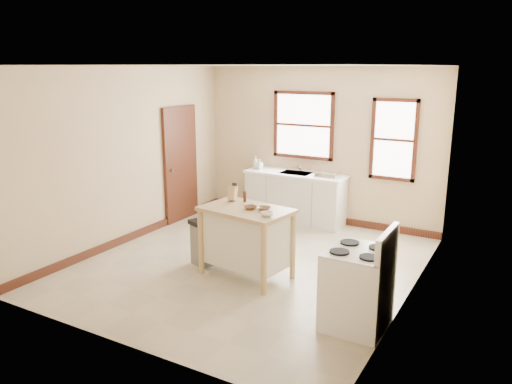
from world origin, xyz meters
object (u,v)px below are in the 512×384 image
soap_bottle_a (255,162)px  knife_block (233,194)px  bowl_c (267,214)px  dish_rack (328,174)px  gas_stove (358,277)px  soap_bottle_b (260,164)px  bowl_a (250,208)px  pepper_grinder (245,197)px  kitchen_island (246,242)px  trash_bin (203,242)px  bowl_b (264,209)px

soap_bottle_a → knife_block: (0.95, -2.32, 0.03)m
knife_block → bowl_c: 0.87m
dish_rack → gas_stove: size_ratio=0.35×
soap_bottle_b → bowl_a: 2.83m
dish_rack → soap_bottle_b: bearing=169.5°
soap_bottle_b → dish_rack: 1.36m
knife_block → pepper_grinder: 0.18m
soap_bottle_a → knife_block: knife_block is taller
kitchen_island → soap_bottle_a: bearing=125.2°
pepper_grinder → gas_stove: size_ratio=0.13×
soap_bottle_a → dish_rack: 1.47m
trash_bin → gas_stove: gas_stove is taller
kitchen_island → soap_bottle_b: bearing=123.4°
soap_bottle_a → bowl_c: 3.22m
pepper_grinder → bowl_a: size_ratio=0.88×
kitchen_island → knife_block: knife_block is taller
soap_bottle_b → bowl_a: size_ratio=1.14×
trash_bin → pepper_grinder: bearing=42.2°
soap_bottle_a → gas_stove: soap_bottle_a is taller
pepper_grinder → trash_bin: pepper_grinder is taller
soap_bottle_b → bowl_b: (1.45, -2.48, -0.03)m
pepper_grinder → knife_block: bearing=-170.4°
gas_stove → trash_bin: bearing=166.1°
bowl_c → trash_bin: 1.35m
knife_block → pepper_grinder: bearing=3.3°
dish_rack → bowl_b: bearing=-98.1°
knife_block → gas_stove: knife_block is taller
pepper_grinder → bowl_a: pepper_grinder is taller
bowl_c → gas_stove: bearing=-16.5°
dish_rack → gas_stove: (1.58, -3.08, -0.40)m
bowl_a → gas_stove: gas_stove is taller
soap_bottle_a → trash_bin: size_ratio=0.35×
knife_block → bowl_b: 0.65m
kitchen_island → gas_stove: bearing=-10.1°
soap_bottle_a → dish_rack: bearing=-11.3°
kitchen_island → bowl_c: bowl_c is taller
pepper_grinder → bowl_c: size_ratio=0.96×
soap_bottle_b → trash_bin: (0.44, -2.47, -0.69)m
soap_bottle_a → bowl_c: size_ratio=1.49×
bowl_c → trash_bin: (-1.16, 0.22, -0.66)m
knife_block → bowl_a: bearing=-36.3°
soap_bottle_b → kitchen_island: soap_bottle_b is taller
dish_rack → pepper_grinder: 2.27m
knife_block → trash_bin: 0.85m
dish_rack → kitchen_island: 2.56m
soap_bottle_a → bowl_b: soap_bottle_a is taller
soap_bottle_b → knife_block: (0.84, -2.28, 0.05)m
kitchen_island → gas_stove: 1.83m
trash_bin → dish_rack: bearing=90.7°
bowl_b → pepper_grinder: bearing=151.6°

